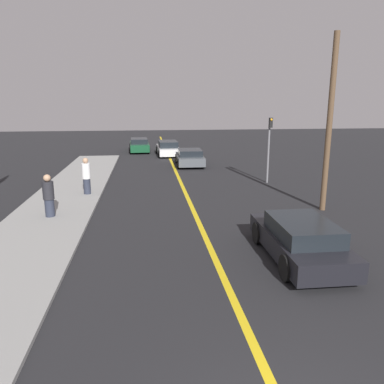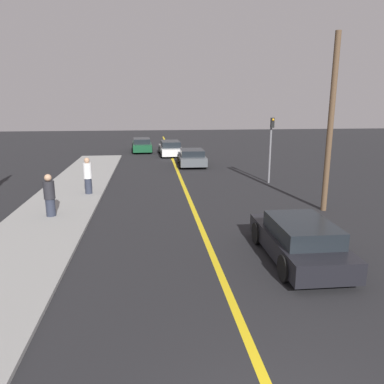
{
  "view_description": "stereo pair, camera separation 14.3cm",
  "coord_description": "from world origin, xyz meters",
  "px_view_note": "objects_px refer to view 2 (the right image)",
  "views": [
    {
      "loc": [
        -1.98,
        -3.28,
        4.61
      ],
      "look_at": [
        -0.35,
        9.89,
        1.41
      ],
      "focal_mm": 35.0,
      "sensor_mm": 36.0,
      "label": 1
    },
    {
      "loc": [
        -1.84,
        -3.3,
        4.61
      ],
      "look_at": [
        -0.35,
        9.89,
        1.41
      ],
      "focal_mm": 35.0,
      "sensor_mm": 36.0,
      "label": 2
    }
  ],
  "objects_px": {
    "car_parked_left_lot": "(142,145)",
    "traffic_light": "(271,143)",
    "car_far_distant": "(170,148)",
    "pedestrian_by_sign": "(88,176)",
    "pedestrian_far_standing": "(50,196)",
    "utility_pole": "(330,125)",
    "car_near_right_lane": "(299,240)",
    "car_ahead_center": "(192,157)"
  },
  "relations": [
    {
      "from": "car_ahead_center",
      "to": "pedestrian_by_sign",
      "type": "bearing_deg",
      "value": -124.49
    },
    {
      "from": "traffic_light",
      "to": "utility_pole",
      "type": "height_order",
      "value": "utility_pole"
    },
    {
      "from": "car_far_distant",
      "to": "traffic_light",
      "type": "bearing_deg",
      "value": -69.48
    },
    {
      "from": "car_ahead_center",
      "to": "pedestrian_far_standing",
      "type": "bearing_deg",
      "value": -118.66
    },
    {
      "from": "car_parked_left_lot",
      "to": "traffic_light",
      "type": "bearing_deg",
      "value": -65.73
    },
    {
      "from": "car_near_right_lane",
      "to": "traffic_light",
      "type": "relative_size",
      "value": 1.17
    },
    {
      "from": "car_ahead_center",
      "to": "pedestrian_by_sign",
      "type": "height_order",
      "value": "pedestrian_by_sign"
    },
    {
      "from": "pedestrian_by_sign",
      "to": "traffic_light",
      "type": "height_order",
      "value": "traffic_light"
    },
    {
      "from": "car_far_distant",
      "to": "pedestrian_by_sign",
      "type": "xyz_separation_m",
      "value": [
        -4.92,
        -14.27,
        0.4
      ]
    },
    {
      "from": "car_ahead_center",
      "to": "traffic_light",
      "type": "relative_size",
      "value": 1.1
    },
    {
      "from": "car_far_distant",
      "to": "car_parked_left_lot",
      "type": "xyz_separation_m",
      "value": [
        -2.55,
        2.72,
        0.01
      ]
    },
    {
      "from": "pedestrian_far_standing",
      "to": "utility_pole",
      "type": "distance_m",
      "value": 11.84
    },
    {
      "from": "car_ahead_center",
      "to": "pedestrian_far_standing",
      "type": "height_order",
      "value": "pedestrian_far_standing"
    },
    {
      "from": "car_near_right_lane",
      "to": "pedestrian_by_sign",
      "type": "relative_size",
      "value": 2.41
    },
    {
      "from": "car_near_right_lane",
      "to": "car_parked_left_lot",
      "type": "bearing_deg",
      "value": 101.84
    },
    {
      "from": "car_near_right_lane",
      "to": "car_parked_left_lot",
      "type": "height_order",
      "value": "car_parked_left_lot"
    },
    {
      "from": "pedestrian_by_sign",
      "to": "car_far_distant",
      "type": "bearing_deg",
      "value": 70.97
    },
    {
      "from": "car_ahead_center",
      "to": "traffic_light",
      "type": "bearing_deg",
      "value": -58.69
    },
    {
      "from": "car_near_right_lane",
      "to": "pedestrian_by_sign",
      "type": "distance_m",
      "value": 11.53
    },
    {
      "from": "utility_pole",
      "to": "car_far_distant",
      "type": "bearing_deg",
      "value": 107.41
    },
    {
      "from": "traffic_light",
      "to": "pedestrian_far_standing",
      "type": "bearing_deg",
      "value": -152.61
    },
    {
      "from": "car_far_distant",
      "to": "pedestrian_by_sign",
      "type": "height_order",
      "value": "pedestrian_by_sign"
    },
    {
      "from": "pedestrian_far_standing",
      "to": "car_parked_left_lot",
      "type": "bearing_deg",
      "value": 80.94
    },
    {
      "from": "car_near_right_lane",
      "to": "traffic_light",
      "type": "xyz_separation_m",
      "value": [
        2.53,
        10.71,
        1.7
      ]
    },
    {
      "from": "car_far_distant",
      "to": "utility_pole",
      "type": "distance_m",
      "value": 19.21
    },
    {
      "from": "pedestrian_by_sign",
      "to": "traffic_light",
      "type": "bearing_deg",
      "value": 10.92
    },
    {
      "from": "car_near_right_lane",
      "to": "car_ahead_center",
      "type": "height_order",
      "value": "car_near_right_lane"
    },
    {
      "from": "car_ahead_center",
      "to": "car_parked_left_lot",
      "type": "distance_m",
      "value": 9.28
    },
    {
      "from": "car_parked_left_lot",
      "to": "pedestrian_by_sign",
      "type": "bearing_deg",
      "value": -100.48
    },
    {
      "from": "car_parked_left_lot",
      "to": "pedestrian_by_sign",
      "type": "xyz_separation_m",
      "value": [
        -2.37,
        -16.99,
        0.39
      ]
    },
    {
      "from": "car_near_right_lane",
      "to": "pedestrian_far_standing",
      "type": "bearing_deg",
      "value": 149.56
    },
    {
      "from": "car_ahead_center",
      "to": "utility_pole",
      "type": "height_order",
      "value": "utility_pole"
    },
    {
      "from": "pedestrian_by_sign",
      "to": "traffic_light",
      "type": "distance_m",
      "value": 10.25
    },
    {
      "from": "car_ahead_center",
      "to": "traffic_light",
      "type": "height_order",
      "value": "traffic_light"
    },
    {
      "from": "car_parked_left_lot",
      "to": "traffic_light",
      "type": "distance_m",
      "value": 16.96
    },
    {
      "from": "car_parked_left_lot",
      "to": "pedestrian_by_sign",
      "type": "relative_size",
      "value": 2.44
    },
    {
      "from": "pedestrian_far_standing",
      "to": "car_far_distant",
      "type": "bearing_deg",
      "value": 72.0
    },
    {
      "from": "pedestrian_by_sign",
      "to": "car_near_right_lane",
      "type": "bearing_deg",
      "value": -49.71
    },
    {
      "from": "pedestrian_by_sign",
      "to": "traffic_light",
      "type": "relative_size",
      "value": 0.49
    },
    {
      "from": "car_parked_left_lot",
      "to": "pedestrian_by_sign",
      "type": "distance_m",
      "value": 17.16
    },
    {
      "from": "pedestrian_by_sign",
      "to": "utility_pole",
      "type": "relative_size",
      "value": 0.25
    },
    {
      "from": "car_far_distant",
      "to": "pedestrian_far_standing",
      "type": "height_order",
      "value": "pedestrian_far_standing"
    }
  ]
}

